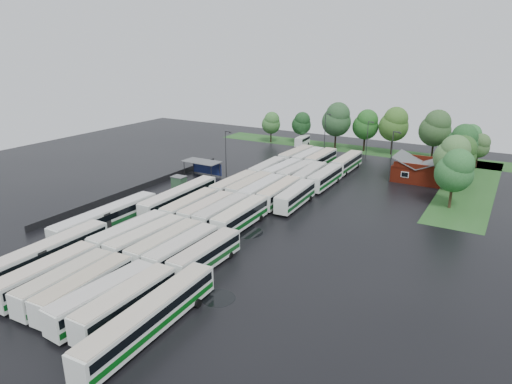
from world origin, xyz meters
The scene contains 61 objects.
ground centered at (0.00, 0.00, 0.00)m, with size 160.00×160.00×0.00m, color black.
brick_building centered at (24.00, 42.77, 1.87)m, with size 10.07×8.60×5.39m.
wash_shed centered at (-17.20, 22.02, 2.99)m, with size 8.20×4.20×3.58m.
utility_hut centered at (-16.20, 12.60, 1.32)m, with size 2.70×2.20×2.62m.
grass_strip_north centered at (2.00, 64.80, 0.01)m, with size 80.00×10.00×0.01m, color #224F1D.
grass_strip_east centered at (34.00, 42.80, 0.01)m, with size 10.00×50.00×0.01m, color #224F1D.
west_fence centered at (-22.20, 8.00, 0.60)m, with size 0.10×50.00×1.20m, color #2D2D30.
bus_r0c0 centered at (-4.37, -25.92, 2.00)m, with size 2.99×13.09×3.63m.
bus_r0c1 centered at (-1.02, -25.98, 1.93)m, with size 3.19×12.69×3.50m.
bus_r0c2 centered at (1.99, -25.79, 1.94)m, with size 3.33×12.79×3.53m.
bus_r0c3 centered at (5.37, -26.15, 1.99)m, with size 3.41×13.12×3.62m.
bus_r0c4 centered at (8.27, -25.68, 1.99)m, with size 2.95×13.06×3.62m.
bus_r1c0 centered at (-4.43, -12.44, 2.00)m, with size 3.24×13.13×3.63m.
bus_r1c1 centered at (-1.18, -12.57, 1.99)m, with size 3.34×13.11×3.62m.
bus_r1c2 centered at (2.15, -12.50, 1.96)m, with size 2.78×12.83×3.57m.
bus_r1c3 centered at (5.16, -12.54, 1.93)m, with size 2.81×12.65×3.52m.
bus_r1c4 centered at (8.56, -12.17, 1.90)m, with size 2.72×12.46×3.46m.
bus_r2c0 centered at (-4.30, 1.05, 1.95)m, with size 3.09×12.84×3.55m.
bus_r2c1 centered at (-1.10, 1.37, 1.89)m, with size 2.65×12.35×3.44m.
bus_r2c2 centered at (1.89, 1.47, 1.93)m, with size 2.73×12.61×3.51m.
bus_r2c3 centered at (5.33, 1.52, 2.00)m, with size 3.07×13.12×3.64m.
bus_r3c0 centered at (-4.27, 14.62, 1.95)m, with size 2.84×12.79×3.55m.
bus_r3c1 centered at (-1.19, 15.14, 1.96)m, with size 2.75×12.83×3.57m.
bus_r3c2 centered at (1.84, 14.62, 1.99)m, with size 2.86×12.99×3.61m.
bus_r3c3 centered at (5.13, 15.13, 1.97)m, with size 3.00×12.92×3.58m.
bus_r3c4 centered at (8.38, 14.97, 1.92)m, with size 3.18×12.66×3.50m.
bus_r4c0 centered at (-4.55, 28.14, 1.91)m, with size 2.98×12.56×3.48m.
bus_r4c1 centered at (-1.14, 28.56, 1.90)m, with size 3.16×12.52×3.46m.
bus_r4c2 centered at (2.07, 28.69, 1.90)m, with size 3.20×12.54×3.46m.
bus_r4c3 centered at (5.28, 28.26, 1.95)m, with size 3.18×12.83×3.55m.
bus_r4c4 centered at (8.57, 28.56, 1.93)m, with size 2.77×12.62×3.51m.
bus_r5c0 centered at (-4.27, 41.89, 1.99)m, with size 3.23×13.11×3.63m.
bus_r5c1 centered at (-1.15, 41.98, 1.91)m, with size 2.87×12.55×3.48m.
bus_r5c2 centered at (1.99, 42.31, 1.95)m, with size 2.75×12.72×3.54m.
bus_r5c4 centered at (8.35, 42.29, 1.98)m, with size 2.81×12.96×3.60m.
artic_bus_west_a centered at (-9.18, -23.01, 1.98)m, with size 2.99×19.24×3.56m.
artic_bus_west_b centered at (-9.06, 4.09, 1.95)m, with size 3.20×19.03×3.52m.
artic_bus_west_c centered at (-12.34, -9.63, 2.00)m, with size 2.89×19.46×3.61m.
artic_bus_east centered at (12.12, -26.23, 1.96)m, with size 3.56×19.12×3.53m.
minibus centered at (-11.63, 61.33, 1.49)m, with size 2.64×6.26×2.68m.
tree_north_0 centered at (-21.51, 61.04, 5.79)m, with size 5.43×5.43×9.00m.
tree_north_1 centered at (-13.32, 64.21, 5.90)m, with size 5.54×5.54×9.17m.
tree_north_2 centered at (-1.83, 61.64, 8.31)m, with size 7.80×7.80×12.91m.
tree_north_3 centered at (5.61, 63.72, 7.27)m, with size 6.82×6.82×11.30m.
tree_north_4 centered at (13.01, 63.56, 8.03)m, with size 7.53×7.53×12.48m.
tree_north_5 centered at (23.35, 62.17, 8.16)m, with size 7.65×7.65×12.68m.
tree_north_6 centered at (30.93, 63.67, 6.19)m, with size 5.81×5.81×9.63m.
tree_east_0 centered at (32.56, 28.03, 6.98)m, with size 6.55×6.55×10.85m.
tree_east_1 centered at (30.69, 38.19, 7.28)m, with size 6.84×6.84×11.32m.
tree_east_2 centered at (31.60, 42.71, 6.80)m, with size 6.38×6.38×10.57m.
tree_east_3 centered at (30.64, 52.75, 7.25)m, with size 6.80×6.80×11.27m.
tree_east_4 centered at (33.58, 60.78, 5.20)m, with size 4.90×4.89×8.10m.
lamp_post_ne centered at (19.11, 38.43, 6.28)m, with size 1.67×0.32×10.82m.
lamp_post_nw centered at (-12.39, 24.06, 5.93)m, with size 1.57×0.31×10.22m.
lamp_post_back_w centered at (-2.53, 55.56, 6.14)m, with size 1.63×0.32×10.57m.
lamp_post_back_e centered at (8.72, 55.57, 5.52)m, with size 1.46×0.29×9.51m.
puddle_0 centered at (-2.24, -18.90, 0.00)m, with size 3.93×3.93×0.01m, color black.
puddle_1 centered at (9.18, -24.77, 0.00)m, with size 4.24×4.24×0.01m, color black.
puddle_2 centered at (-10.57, 2.72, 0.00)m, with size 7.46×7.46×0.01m, color black.
puddle_3 centered at (6.99, 0.56, 0.00)m, with size 5.12×5.12×0.01m, color black.
puddle_4 centered at (14.13, -17.37, 0.00)m, with size 3.98×3.98×0.01m, color black.
Camera 1 is at (41.07, -54.89, 28.06)m, focal length 32.00 mm.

